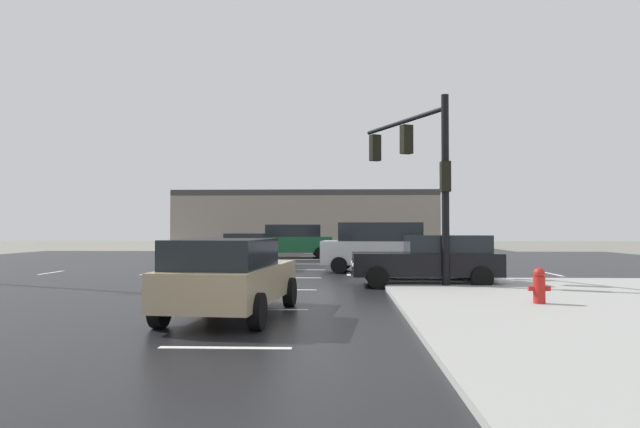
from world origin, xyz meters
TOP-DOWN VIEW (x-y plane):
  - ground_plane at (0.00, 0.00)m, footprint 120.00×120.00m
  - road_asphalt at (0.00, 0.00)m, footprint 44.00×44.00m
  - snow_strip_curbside at (5.00, -4.00)m, footprint 4.00×1.60m
  - lane_markings at (1.20, -1.38)m, footprint 36.15×36.15m
  - traffic_signal_mast at (4.22, -4.43)m, footprint 2.25×4.47m
  - fire_hydrant at (6.13, -9.64)m, footprint 0.48×0.26m
  - strip_building_background at (-1.43, 28.56)m, footprint 22.63×8.00m
  - suv_green at (-1.34, 12.58)m, footprint 4.99×2.60m
  - suv_silver at (3.34, 0.83)m, footprint 4.97×2.53m
  - sedan_black at (4.50, -4.68)m, footprint 4.56×2.07m
  - sedan_navy at (-2.38, 2.64)m, footprint 2.02×4.54m
  - sedan_tan at (-0.51, -11.10)m, footprint 2.36×4.66m

SIDE VIEW (x-z plane):
  - ground_plane at x=0.00m, z-range 0.00..0.00m
  - road_asphalt at x=0.00m, z-range 0.00..0.02m
  - lane_markings at x=1.20m, z-range 0.02..0.03m
  - snow_strip_curbside at x=5.00m, z-range 0.14..0.20m
  - fire_hydrant at x=6.13m, z-range 0.14..0.93m
  - sedan_black at x=4.50m, z-range 0.06..1.64m
  - sedan_navy at x=-2.38m, z-range 0.06..1.64m
  - sedan_tan at x=-0.51m, z-range 0.06..1.64m
  - suv_green at x=-1.34m, z-range 0.08..2.11m
  - suv_silver at x=3.34m, z-range 0.08..2.11m
  - strip_building_background at x=-1.43m, z-range 0.00..5.08m
  - traffic_signal_mast at x=4.22m, z-range 1.10..6.74m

